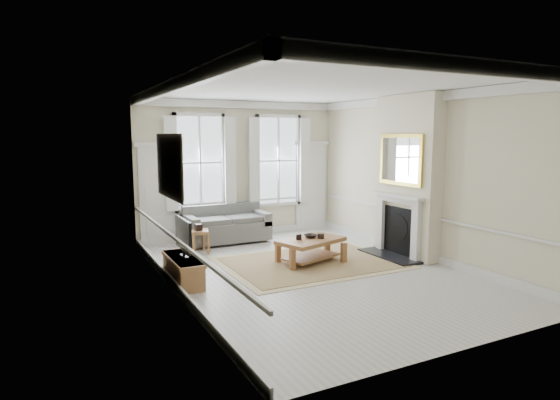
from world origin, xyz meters
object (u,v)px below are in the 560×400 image
tv_stand (183,270)px  sofa (226,227)px  coffee_table (311,243)px  side_table (199,235)px

tv_stand → sofa: bearing=56.4°
sofa → coffee_table: bearing=-71.3°
coffee_table → tv_stand: bearing=164.5°
coffee_table → sofa: bearing=91.0°
tv_stand → side_table: bearing=65.7°
sofa → side_table: (-0.90, -0.75, 0.03)m
sofa → coffee_table: sofa is taller
sofa → tv_stand: sofa is taller
side_table → coffee_table: (1.77, -1.81, 0.02)m
sofa → coffee_table: (0.86, -2.56, 0.05)m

